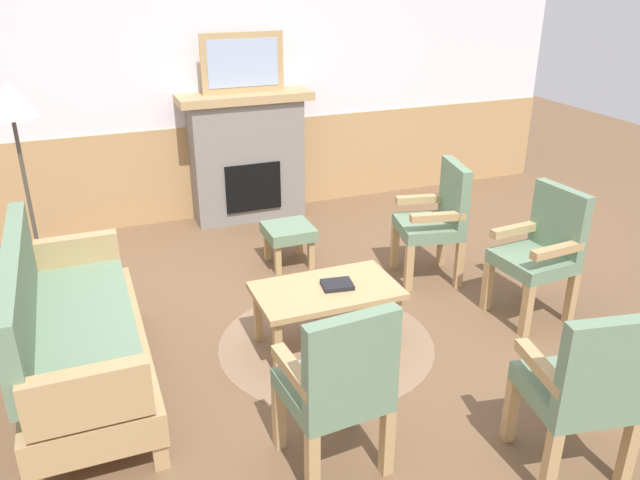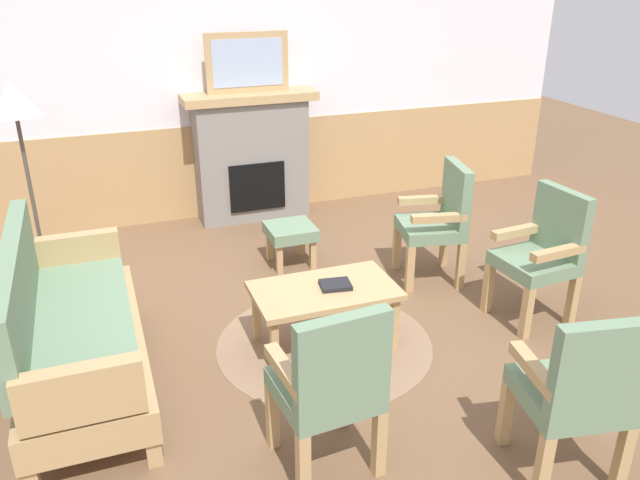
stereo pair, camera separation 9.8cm
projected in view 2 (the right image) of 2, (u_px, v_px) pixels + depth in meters
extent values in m
plane|color=brown|center=(337.00, 327.00, 4.62)|extent=(14.00, 14.00, 0.00)
cube|color=white|center=(242.00, 81.00, 6.32)|extent=(7.20, 0.12, 2.70)
cube|color=tan|center=(248.00, 167.00, 6.61)|extent=(7.20, 0.02, 0.95)
cube|color=gray|center=(252.00, 161.00, 6.40)|extent=(1.10, 0.36, 1.20)
cube|color=black|center=(258.00, 187.00, 6.33)|extent=(0.56, 0.02, 0.48)
cube|color=tan|center=(249.00, 97.00, 6.15)|extent=(1.30, 0.44, 0.08)
cube|color=tan|center=(247.00, 63.00, 6.02)|extent=(0.80, 0.03, 0.56)
cube|color=#9EB2D1|center=(248.00, 63.00, 6.00)|extent=(0.68, 0.01, 0.44)
cube|color=tan|center=(154.00, 451.00, 3.35)|extent=(0.08, 0.08, 0.16)
cube|color=tan|center=(127.00, 303.00, 4.79)|extent=(0.08, 0.08, 0.16)
cube|color=tan|center=(31.00, 480.00, 3.16)|extent=(0.08, 0.08, 0.16)
cube|color=tan|center=(42.00, 317.00, 4.60)|extent=(0.08, 0.08, 0.16)
cube|color=tan|center=(85.00, 349.00, 3.90)|extent=(0.70, 1.80, 0.20)
cube|color=gray|center=(81.00, 326.00, 3.84)|extent=(0.60, 1.70, 0.12)
cube|color=gray|center=(17.00, 289.00, 3.62)|extent=(0.10, 1.70, 0.50)
cube|color=tan|center=(81.00, 394.00, 3.06)|extent=(0.60, 0.10, 0.30)
cube|color=tan|center=(76.00, 254.00, 4.52)|extent=(0.60, 0.10, 0.30)
cube|color=tan|center=(274.00, 348.00, 4.02)|extent=(0.05, 0.05, 0.40)
cube|color=tan|center=(394.00, 324.00, 4.29)|extent=(0.05, 0.05, 0.40)
cube|color=tan|center=(257.00, 314.00, 4.40)|extent=(0.05, 0.05, 0.40)
cube|color=tan|center=(368.00, 294.00, 4.67)|extent=(0.05, 0.05, 0.40)
cube|color=tan|center=(325.00, 291.00, 4.26)|extent=(0.96, 0.56, 0.04)
cylinder|color=#896B51|center=(324.00, 344.00, 4.42)|extent=(1.50, 1.50, 0.01)
cube|color=black|center=(335.00, 285.00, 4.26)|extent=(0.22, 0.19, 0.03)
cube|color=tan|center=(279.00, 259.00, 5.37)|extent=(0.05, 0.05, 0.26)
cube|color=tan|center=(313.00, 254.00, 5.47)|extent=(0.05, 0.05, 0.26)
cube|color=tan|center=(270.00, 246.00, 5.63)|extent=(0.05, 0.05, 0.26)
cube|color=tan|center=(302.00, 241.00, 5.73)|extent=(0.05, 0.05, 0.26)
cube|color=gray|center=(290.00, 231.00, 5.48)|extent=(0.40, 0.40, 0.10)
cube|color=tan|center=(410.00, 269.00, 5.05)|extent=(0.07, 0.07, 0.40)
cube|color=tan|center=(397.00, 247.00, 5.44)|extent=(0.07, 0.07, 0.40)
cube|color=tan|center=(461.00, 265.00, 5.11)|extent=(0.07, 0.07, 0.40)
cube|color=tan|center=(444.00, 244.00, 5.49)|extent=(0.07, 0.07, 0.40)
cube|color=gray|center=(430.00, 228.00, 5.17)|extent=(0.57, 0.57, 0.10)
cube|color=gray|center=(457.00, 193.00, 5.08)|extent=(0.18, 0.49, 0.48)
cube|color=tan|center=(439.00, 218.00, 4.92)|extent=(0.44, 0.16, 0.06)
cube|color=tan|center=(424.00, 200.00, 5.29)|extent=(0.44, 0.16, 0.06)
cube|color=tan|center=(527.00, 313.00, 4.42)|extent=(0.06, 0.06, 0.40)
cube|color=tan|center=(488.00, 287.00, 4.77)|extent=(0.06, 0.06, 0.40)
cube|color=tan|center=(572.00, 301.00, 4.58)|extent=(0.06, 0.06, 0.40)
cube|color=tan|center=(532.00, 276.00, 4.93)|extent=(0.06, 0.06, 0.40)
cube|color=gray|center=(534.00, 263.00, 4.57)|extent=(0.52, 0.52, 0.10)
cube|color=gray|center=(561.00, 221.00, 4.53)|extent=(0.12, 0.48, 0.48)
cube|color=tan|center=(558.00, 253.00, 4.33)|extent=(0.44, 0.11, 0.06)
cube|color=tan|center=(518.00, 231.00, 4.68)|extent=(0.44, 0.11, 0.06)
cube|color=tan|center=(506.00, 412.00, 3.44)|extent=(0.07, 0.07, 0.40)
cube|color=tan|center=(577.00, 404.00, 3.51)|extent=(0.07, 0.07, 0.40)
cube|color=tan|center=(543.00, 468.00, 3.07)|extent=(0.07, 0.07, 0.40)
cube|color=tan|center=(622.00, 458.00, 3.13)|extent=(0.07, 0.07, 0.40)
cube|color=gray|center=(569.00, 395.00, 3.19)|extent=(0.56, 0.56, 0.10)
cube|color=gray|center=(602.00, 370.00, 2.89)|extent=(0.49, 0.17, 0.48)
cube|color=tan|center=(535.00, 370.00, 3.09)|extent=(0.15, 0.45, 0.06)
cube|color=tan|center=(613.00, 362.00, 3.15)|extent=(0.15, 0.45, 0.06)
cube|color=tan|center=(273.00, 415.00, 3.42)|extent=(0.06, 0.06, 0.40)
cube|color=tan|center=(342.00, 395.00, 3.58)|extent=(0.06, 0.06, 0.40)
cube|color=tan|center=(303.00, 467.00, 3.07)|extent=(0.06, 0.06, 0.40)
cube|color=tan|center=(379.00, 442.00, 3.23)|extent=(0.06, 0.06, 0.40)
cube|color=gray|center=(324.00, 389.00, 3.23)|extent=(0.52, 0.52, 0.10)
cube|color=gray|center=(343.00, 362.00, 2.94)|extent=(0.48, 0.12, 0.48)
cube|color=tan|center=(286.00, 371.00, 3.08)|extent=(0.10, 0.44, 0.06)
cube|color=tan|center=(361.00, 351.00, 3.24)|extent=(0.10, 0.44, 0.06)
cylinder|color=#332D28|center=(50.00, 290.00, 5.11)|extent=(0.24, 0.24, 0.03)
cylinder|color=#4C473D|center=(34.00, 207.00, 4.83)|extent=(0.03, 0.03, 1.40)
cone|color=silver|center=(13.00, 98.00, 4.49)|extent=(0.36, 0.36, 0.25)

